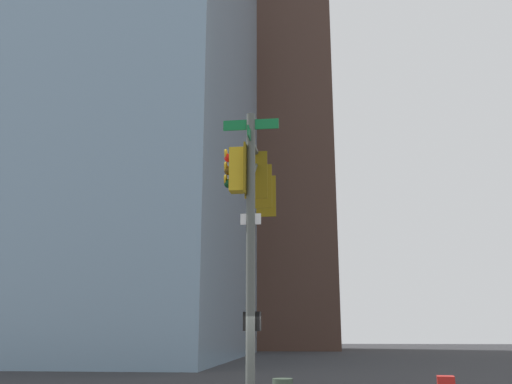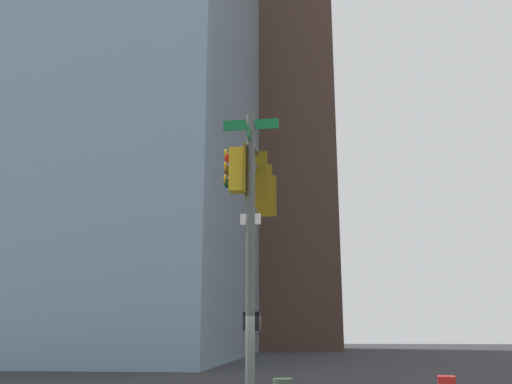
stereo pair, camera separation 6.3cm
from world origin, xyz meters
TOP-DOWN VIEW (x-y plane):
  - signal_pole_assembly at (-0.16, -0.98)m, footprint 1.27×4.38m
  - building_brick_nearside at (22.66, -38.34)m, footprint 26.82×16.17m
  - building_brick_midblock at (19.23, -28.94)m, footprint 22.68×17.55m
  - building_brick_farside at (4.34, -62.52)m, footprint 17.82×14.08m

SIDE VIEW (x-z plane):
  - signal_pole_assembly at x=-0.16m, z-range 1.64..8.66m
  - building_brick_midblock at x=19.23m, z-range 0.00..29.78m
  - building_brick_nearside at x=22.66m, z-range 0.00..45.21m
  - building_brick_farside at x=4.34m, z-range 0.00..50.84m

